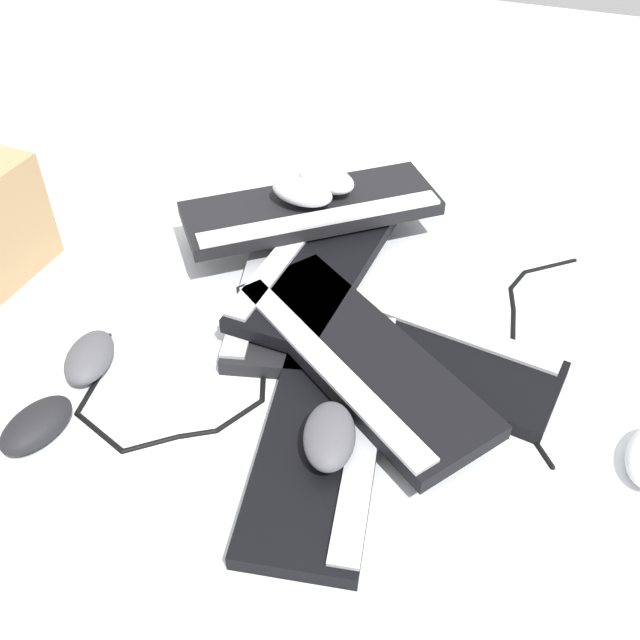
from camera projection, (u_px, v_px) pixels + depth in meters
ground_plane at (320, 315)px, 1.14m from camera, size 3.20×3.20×0.00m
keyboard_0 at (327, 424)px, 0.95m from camera, size 0.46×0.22×0.03m
keyboard_1 at (410, 348)px, 1.06m from camera, size 0.22×0.46×0.03m
keyboard_2 at (289, 278)px, 1.19m from camera, size 0.46×0.25×0.03m
keyboard_3 at (358, 356)px, 1.01m from camera, size 0.38×0.45×0.03m
keyboard_4 at (323, 256)px, 1.18m from camera, size 0.45×0.18×0.03m
keyboard_5 at (312, 209)px, 1.23m from camera, size 0.39×0.44×0.03m
mouse_0 at (89, 357)px, 1.04m from camera, size 0.12×0.09×0.04m
mouse_1 at (294, 213)px, 1.32m from camera, size 0.12×0.08×0.04m
mouse_2 at (329, 436)px, 0.89m from camera, size 0.12×0.09×0.04m
mouse_4 at (302, 192)px, 1.21m from camera, size 0.08×0.12×0.04m
mouse_5 at (36, 425)px, 0.94m from camera, size 0.12×0.09×0.04m
mouse_6 at (326, 179)px, 1.24m from camera, size 0.10×0.12×0.04m
cable_0 at (176, 395)px, 1.00m from camera, size 0.30×0.28×0.01m
cable_1 at (528, 334)px, 1.10m from camera, size 0.47×0.11×0.01m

